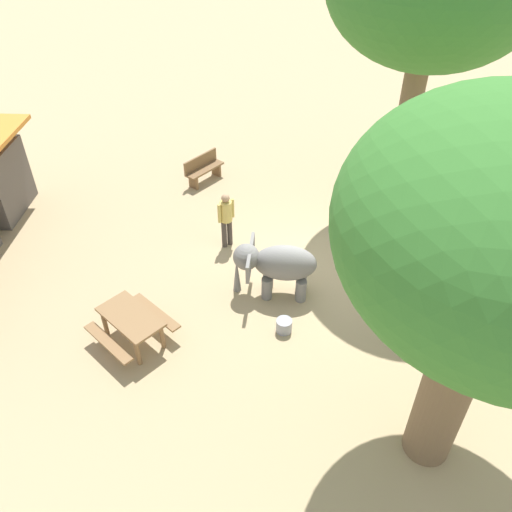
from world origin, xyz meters
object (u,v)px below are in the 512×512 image
Objects in this scene: elephant at (276,264)px; feed_bucket at (284,326)px; person_handler at (226,216)px; picnic_table_near at (132,322)px; shade_tree_main at (505,235)px; wooden_bench at (203,168)px.

elephant reaches higher than feed_bucket.
person_handler reaches higher than picnic_table_near.
shade_tree_main is at bearing 127.80° from elephant.
picnic_table_near is at bearing 68.73° from shade_tree_main.
wooden_bench is at bearing 22.08° from feed_bucket.
picnic_table_near is (-1.72, 3.08, -0.30)m from elephant.
elephant is 1.48× the size of wooden_bench.
wooden_bench is 3.77× the size of feed_bucket.
elephant is at bearing 9.47° from feed_bucket.
picnic_table_near is at bearing 31.82° from wooden_bench.
shade_tree_main reaches higher than elephant.
picnic_table_near is (-3.56, 1.73, -0.36)m from person_handler.
shade_tree_main is at bearing 19.65° from picnic_table_near.
shade_tree_main is 4.88× the size of wooden_bench.
picnic_table_near is (2.29, 5.88, -4.23)m from shade_tree_main.
picnic_table_near is at bearing 97.83° from feed_bucket.
elephant is at bearing -3.84° from person_handler.
feed_bucket is (-1.27, -0.21, -0.73)m from elephant.
wooden_bench is (9.22, 5.22, -4.35)m from shade_tree_main.
shade_tree_main is (-5.85, -4.15, 3.87)m from person_handler.
wooden_bench is 0.64× the size of picnic_table_near.
elephant is 1.48m from feed_bucket.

